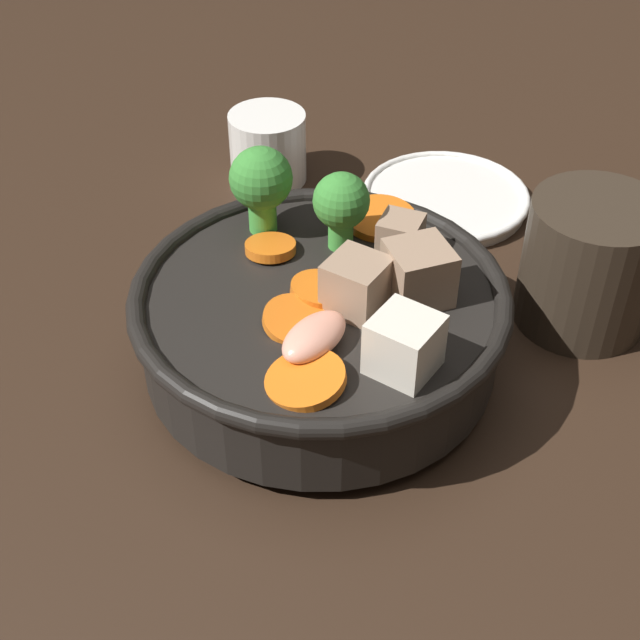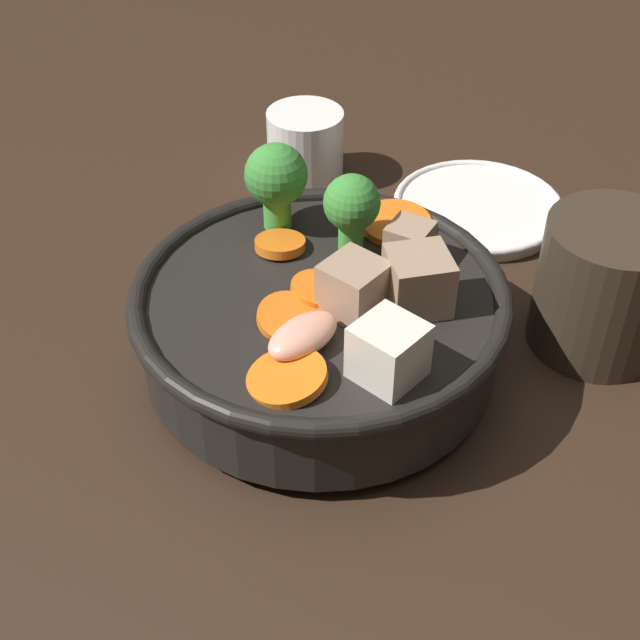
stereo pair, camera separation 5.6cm
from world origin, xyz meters
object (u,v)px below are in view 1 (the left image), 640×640
at_px(side_saucer, 447,198).
at_px(tea_cup, 268,147).
at_px(dark_mug, 591,265).
at_px(stirfry_bowl, 321,315).

distance_m(side_saucer, tea_cup, 0.16).
relative_size(tea_cup, dark_mug, 0.56).
relative_size(stirfry_bowl, tea_cup, 3.74).
bearing_deg(dark_mug, tea_cup, 168.11).
height_order(stirfry_bowl, side_saucer, stirfry_bowl).
bearing_deg(stirfry_bowl, tea_cup, 128.45).
relative_size(side_saucer, dark_mug, 1.19).
distance_m(side_saucer, dark_mug, 0.17).
relative_size(stirfry_bowl, dark_mug, 2.09).
xyz_separation_m(tea_cup, dark_mug, (0.29, -0.06, 0.02)).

